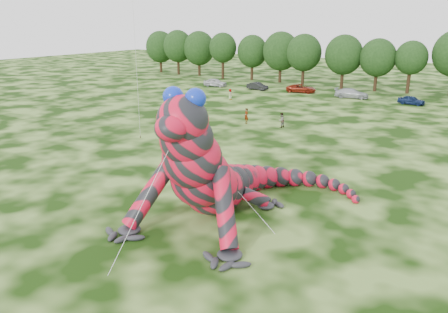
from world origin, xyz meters
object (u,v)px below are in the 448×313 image
object	(u,v)px
car_1	(257,86)
spectator_1	(281,120)
tree_1	(178,52)
car_3	(352,93)
tree_7	(343,62)
car_4	(412,100)
inflatable_gecko	(219,146)
car_0	(215,82)
tree_5	(281,57)
tree_2	(199,54)
spectator_0	(246,116)
spectator_4	(230,94)
tree_6	(304,60)
tree_9	(410,67)
tree_8	(377,65)
car_2	(301,88)
tree_4	(252,58)
tree_0	(160,52)
tree_3	(223,56)

from	to	relation	value
car_1	spectator_1	xyz separation A→B (m)	(15.94, -23.73, 0.20)
tree_1	car_3	size ratio (longest dim) A/B	1.89
tree_1	tree_7	bearing A→B (deg)	-1.87
car_4	car_3	bearing A→B (deg)	92.26
inflatable_gecko	car_0	world-z (taller)	inflatable_gecko
tree_5	car_1	bearing A→B (deg)	-84.90
tree_7	car_1	world-z (taller)	tree_7
car_3	car_4	bearing A→B (deg)	-103.99
tree_2	tree_5	xyz separation A→B (m)	(19.89, -0.33, 0.08)
spectator_0	spectator_1	bearing A→B (deg)	39.53
car_4	spectator_1	distance (m)	25.36
car_0	spectator_1	bearing A→B (deg)	-139.79
spectator_4	tree_6	bearing A→B (deg)	-53.61
tree_1	car_0	distance (m)	21.36
tree_9	car_3	size ratio (longest dim) A/B	1.67
tree_1	car_0	xyz separation A→B (m)	(17.61, -11.34, -4.16)
tree_7	tree_8	distance (m)	5.87
car_1	car_2	world-z (taller)	car_2
tree_8	car_0	bearing A→B (deg)	-158.82
tree_7	tree_9	size ratio (longest dim) A/B	1.09
tree_4	car_3	world-z (taller)	tree_4
spectator_0	car_1	bearing A→B (deg)	150.03
tree_0	tree_7	size ratio (longest dim) A/B	1.00
tree_2	car_2	distance (m)	30.65
car_4	spectator_0	bearing A→B (deg)	156.81
tree_2	car_0	xyz separation A→B (m)	(12.27, -12.05, -4.08)
tree_4	tree_5	distance (m)	6.53
tree_7	tree_4	bearing A→B (deg)	174.43
tree_8	car_1	size ratio (longest dim) A/B	2.25
spectator_4	car_0	bearing A→B (deg)	-1.23
tree_0	spectator_4	bearing A→B (deg)	-34.41
tree_6	car_3	bearing A→B (deg)	-36.30
inflatable_gecko	tree_7	distance (m)	56.90
car_4	spectator_1	xyz separation A→B (m)	(-9.81, -23.39, 0.21)
inflatable_gecko	car_4	world-z (taller)	inflatable_gecko
tree_7	car_2	size ratio (longest dim) A/B	1.90
tree_1	tree_9	bearing A→B (deg)	-0.82
tree_2	inflatable_gecko	bearing A→B (deg)	-53.25
car_4	tree_1	bearing A→B (deg)	85.60
tree_2	car_3	size ratio (longest dim) A/B	1.86
tree_3	car_0	xyz separation A→B (m)	(4.97, -10.36, -3.98)
tree_3	car_2	size ratio (longest dim) A/B	1.89
tree_6	spectator_0	size ratio (longest dim) A/B	5.15
tree_5	spectator_4	size ratio (longest dim) A/B	5.93
tree_2	car_4	xyz separation A→B (m)	(46.64, -11.80, -4.18)
tree_4	tree_9	size ratio (longest dim) A/B	1.04
tree_1	tree_9	xyz separation A→B (m)	(49.42, -0.71, -0.57)
tree_2	tree_0	bearing A→B (deg)	177.66
tree_6	tree_7	size ratio (longest dim) A/B	1.00
tree_4	spectator_4	size ratio (longest dim) A/B	5.48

